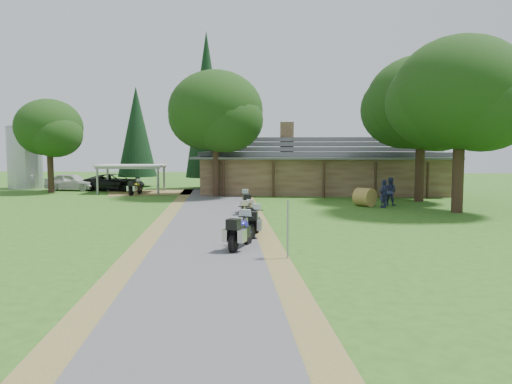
# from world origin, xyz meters

# --- Properties ---
(ground) EXTENTS (120.00, 120.00, 0.00)m
(ground) POSITION_xyz_m (0.00, 0.00, 0.00)
(ground) COLOR #2A5919
(ground) RESTS_ON ground
(driveway) EXTENTS (51.95, 51.95, 0.00)m
(driveway) POSITION_xyz_m (-0.50, 4.00, 0.00)
(driveway) COLOR #404042
(driveway) RESTS_ON ground
(lodge) EXTENTS (21.40, 9.40, 4.90)m
(lodge) POSITION_xyz_m (6.00, 24.00, 2.45)
(lodge) COLOR brown
(lodge) RESTS_ON ground
(silo) EXTENTS (3.25, 3.25, 6.44)m
(silo) POSITION_xyz_m (-22.15, 26.13, 3.22)
(silo) COLOR gray
(silo) RESTS_ON ground
(carport) EXTENTS (5.99, 4.30, 2.44)m
(carport) POSITION_xyz_m (-10.48, 22.50, 1.22)
(carport) COLOR silver
(carport) RESTS_ON ground
(car_white_sedan) EXTENTS (2.85, 6.14, 2.00)m
(car_white_sedan) POSITION_xyz_m (-16.76, 24.29, 1.00)
(car_white_sedan) COLOR silver
(car_white_sedan) RESTS_ON ground
(car_dark_suv) EXTENTS (3.34, 6.28, 2.29)m
(car_dark_suv) POSITION_xyz_m (-12.80, 24.56, 1.15)
(car_dark_suv) COLOR black
(car_dark_suv) RESTS_ON ground
(motorcycle_row_a) EXTENTS (1.17, 2.20, 1.44)m
(motorcycle_row_a) POSITION_xyz_m (1.58, -1.09, 0.72)
(motorcycle_row_a) COLOR navy
(motorcycle_row_a) RESTS_ON ground
(motorcycle_row_b) EXTENTS (0.75, 2.00, 1.35)m
(motorcycle_row_b) POSITION_xyz_m (1.90, 1.73, 0.67)
(motorcycle_row_b) COLOR #B3B6BC
(motorcycle_row_b) RESTS_ON ground
(motorcycle_row_c) EXTENTS (1.17, 2.05, 1.34)m
(motorcycle_row_c) POSITION_xyz_m (1.41, 3.22, 0.67)
(motorcycle_row_c) COLOR yellow
(motorcycle_row_c) RESTS_ON ground
(motorcycle_row_d) EXTENTS (0.71, 1.71, 1.14)m
(motorcycle_row_d) POSITION_xyz_m (1.22, 5.84, 0.57)
(motorcycle_row_d) COLOR #C96009
(motorcycle_row_d) RESTS_ON ground
(motorcycle_row_e) EXTENTS (1.02, 2.11, 1.38)m
(motorcycle_row_e) POSITION_xyz_m (0.79, 9.25, 0.69)
(motorcycle_row_e) COLOR black
(motorcycle_row_e) RESTS_ON ground
(motorcycle_carport_a) EXTENTS (0.93, 1.99, 1.31)m
(motorcycle_carport_a) POSITION_xyz_m (-9.55, 20.57, 0.65)
(motorcycle_carport_a) COLOR #C0BD11
(motorcycle_carport_a) RESTS_ON ground
(person_a) EXTENTS (0.71, 0.69, 2.03)m
(person_a) POSITION_xyz_m (9.47, 13.06, 1.02)
(person_a) COLOR navy
(person_a) RESTS_ON ground
(person_b) EXTENTS (0.78, 0.72, 2.24)m
(person_b) POSITION_xyz_m (10.12, 14.18, 1.12)
(person_b) COLOR navy
(person_b) RESTS_ON ground
(person_c) EXTENTS (0.44, 0.62, 2.17)m
(person_c) POSITION_xyz_m (9.51, 12.93, 1.08)
(person_c) COLOR navy
(person_c) RESTS_ON ground
(hay_bale) EXTENTS (1.66, 1.66, 1.23)m
(hay_bale) POSITION_xyz_m (8.37, 13.65, 0.61)
(hay_bale) COLOR olive
(hay_bale) RESTS_ON ground
(sign_post) EXTENTS (0.37, 0.06, 2.08)m
(sign_post) POSITION_xyz_m (3.39, -2.74, 1.04)
(sign_post) COLOR gray
(sign_post) RESTS_ON ground
(oak_lodge_left) EXTENTS (7.48, 7.48, 11.05)m
(oak_lodge_left) POSITION_xyz_m (-2.58, 19.48, 5.52)
(oak_lodge_left) COLOR #12330F
(oak_lodge_left) RESTS_ON ground
(oak_lodge_right) EXTENTS (7.99, 7.99, 11.58)m
(oak_lodge_right) POSITION_xyz_m (12.80, 17.19, 5.79)
(oak_lodge_right) COLOR #12330F
(oak_lodge_right) RESTS_ON ground
(oak_driveway) EXTENTS (7.91, 7.91, 11.56)m
(oak_driveway) POSITION_xyz_m (13.46, 10.74, 5.78)
(oak_driveway) COLOR #12330F
(oak_driveway) RESTS_ON ground
(oak_silo) EXTENTS (5.76, 5.76, 9.19)m
(oak_silo) POSITION_xyz_m (-17.61, 22.10, 4.59)
(oak_silo) COLOR #12330F
(oak_silo) RESTS_ON ground
(cedar_near) EXTENTS (4.16, 4.16, 14.96)m
(cedar_near) POSITION_xyz_m (-4.70, 27.60, 7.48)
(cedar_near) COLOR black
(cedar_near) RESTS_ON ground
(cedar_far) EXTENTS (3.91, 3.91, 10.07)m
(cedar_far) POSITION_xyz_m (-12.19, 29.46, 5.03)
(cedar_far) COLOR black
(cedar_far) RESTS_ON ground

